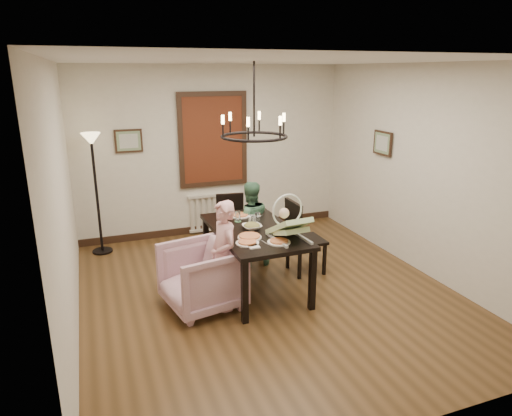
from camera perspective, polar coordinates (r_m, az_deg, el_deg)
room_shell at (r=5.72m, az=0.23°, el=3.71°), size 4.51×5.00×2.81m
dining_table at (r=5.74m, az=-0.22°, el=-3.45°), size 0.98×1.71×0.79m
chair_far at (r=6.79m, az=-2.99°, el=-2.36°), size 0.47×0.47×0.94m
chair_right at (r=6.29m, az=6.33°, el=-3.50°), size 0.47×0.47×1.05m
armchair at (r=5.42m, az=-6.82°, el=-8.51°), size 0.99×0.98×0.77m
elderly_woman at (r=5.33m, az=-4.03°, el=-7.07°), size 0.31×0.43×1.08m
seated_man at (r=6.50m, az=-0.77°, el=-2.87°), size 0.53×0.43×1.02m
baby_bouncer at (r=5.32m, az=4.14°, el=-2.04°), size 0.46×0.60×0.37m
salad_bowl at (r=5.69m, az=-0.51°, el=-2.33°), size 0.29×0.29×0.07m
pizza_platter at (r=5.39m, az=-0.81°, el=-3.61°), size 0.28×0.28×0.04m
drinking_glass at (r=5.80m, az=-0.30°, el=-1.66°), size 0.06×0.06×0.13m
window_blinds at (r=7.64m, az=-5.39°, el=8.48°), size 1.00×0.03×1.40m
radiator at (r=7.94m, az=-5.18°, el=-0.46°), size 0.92×0.12×0.62m
picture_back at (r=7.41m, az=-15.64°, el=8.08°), size 0.42×0.03×0.36m
picture_right at (r=7.18m, az=15.55°, el=7.82°), size 0.03×0.42×0.36m
floor_lamp at (r=7.22m, az=-19.27°, el=1.44°), size 0.30×0.30×1.80m
chandelier at (r=5.44m, az=-0.24°, el=8.93°), size 0.80×0.80×0.04m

